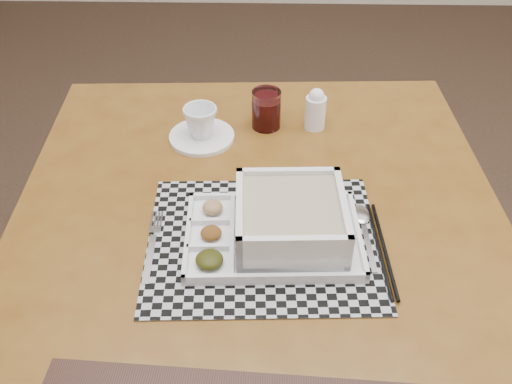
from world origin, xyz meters
TOP-DOWN VIEW (x-y plane):
  - floor at (0.00, 0.00)m, footprint 5.00×5.00m
  - dining_table at (-0.14, -0.35)m, footprint 1.00×1.00m
  - placemat at (-0.13, -0.47)m, footprint 0.44×0.37m
  - serving_tray at (-0.09, -0.46)m, footprint 0.33×0.23m
  - fork at (-0.33, -0.48)m, footprint 0.02×0.19m
  - spoon at (0.06, -0.41)m, footprint 0.04×0.18m
  - chopsticks at (0.09, -0.49)m, footprint 0.03×0.24m
  - saucer at (-0.27, -0.14)m, footprint 0.15×0.15m
  - cup at (-0.27, -0.14)m, footprint 0.10×0.10m
  - juice_glass at (-0.13, -0.08)m, footprint 0.07×0.07m
  - creamer_bottle at (-0.01, -0.08)m, footprint 0.05×0.05m

SIDE VIEW (x-z plane):
  - floor at x=0.00m, z-range 0.00..0.00m
  - dining_table at x=-0.14m, z-range 0.29..1.01m
  - placemat at x=-0.13m, z-range 0.72..0.73m
  - fork at x=-0.33m, z-range 0.73..0.73m
  - saucer at x=-0.27m, z-range 0.72..0.73m
  - spoon at x=0.06m, z-range 0.72..0.73m
  - chopsticks at x=0.09m, z-range 0.73..0.73m
  - serving_tray at x=-0.09m, z-range 0.72..0.80m
  - juice_glass at x=-0.13m, z-range 0.72..0.81m
  - cup at x=-0.27m, z-range 0.73..0.81m
  - creamer_bottle at x=-0.01m, z-range 0.72..0.82m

